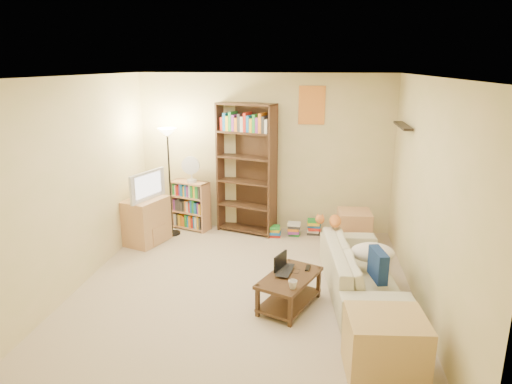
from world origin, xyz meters
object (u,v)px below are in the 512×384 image
at_px(television, 144,185).
at_px(tall_bookshelf, 246,166).
at_px(desk_fan, 191,168).
at_px(side_table, 354,228).
at_px(sofa, 360,270).
at_px(laptop, 290,271).
at_px(tv_stand, 146,221).
at_px(tabby_cat, 332,221).
at_px(mug, 293,284).
at_px(coffee_table, 289,288).
at_px(floor_lamp, 168,151).
at_px(end_cabinet, 385,345).
at_px(short_bookshelf, 190,205).

height_order(television, tall_bookshelf, tall_bookshelf).
xyz_separation_m(desk_fan, side_table, (2.56, -0.35, -0.77)).
distance_m(sofa, laptop, 0.91).
xyz_separation_m(tv_stand, desk_fan, (0.55, 0.63, 0.69)).
relative_size(tabby_cat, mug, 3.27).
distance_m(coffee_table, floor_lamp, 3.05).
relative_size(coffee_table, end_cabinet, 1.42).
height_order(television, side_table, television).
bearing_deg(end_cabinet, tall_bookshelf, 117.33).
bearing_deg(television, desk_fan, -22.11).
bearing_deg(laptop, coffee_table, -168.38).
xyz_separation_m(tv_stand, short_bookshelf, (0.51, 0.67, 0.06)).
bearing_deg(end_cabinet, tv_stand, 139.77).
distance_m(short_bookshelf, floor_lamp, 1.02).
bearing_deg(tv_stand, coffee_table, -16.49).
distance_m(laptop, mug, 0.37).
distance_m(tv_stand, tall_bookshelf, 1.75).
bearing_deg(sofa, laptop, 108.52).
relative_size(mug, desk_fan, 0.32).
relative_size(mug, short_bookshelf, 0.17).
distance_m(tabby_cat, short_bookshelf, 2.53).
height_order(laptop, tv_stand, tv_stand).
bearing_deg(floor_lamp, coffee_table, -45.32).
bearing_deg(desk_fan, coffee_table, -52.74).
relative_size(tv_stand, side_table, 1.28).
height_order(laptop, floor_lamp, floor_lamp).
bearing_deg(coffee_table, short_bookshelf, 150.75).
xyz_separation_m(mug, floor_lamp, (-2.04, 2.30, 0.94)).
distance_m(tabby_cat, television, 2.81).
bearing_deg(short_bookshelf, desk_fan, -23.79).
xyz_separation_m(tall_bookshelf, side_table, (1.67, -0.39, -0.82)).
xyz_separation_m(tabby_cat, television, (-2.76, 0.46, 0.27)).
distance_m(television, floor_lamp, 0.65).
bearing_deg(mug, tall_bookshelf, 108.88).
relative_size(laptop, mug, 3.00).
xyz_separation_m(tall_bookshelf, floor_lamp, (-1.16, -0.28, 0.26)).
relative_size(television, end_cabinet, 1.10).
height_order(coffee_table, floor_lamp, floor_lamp).
height_order(coffee_table, mug, mug).
distance_m(sofa, coffee_table, 0.94).
distance_m(tall_bookshelf, short_bookshelf, 1.16).
xyz_separation_m(laptop, mug, (0.05, -0.37, 0.03)).
xyz_separation_m(mug, tall_bookshelf, (-0.88, 2.57, 0.68)).
xyz_separation_m(mug, end_cabinet, (0.84, -0.76, -0.14)).
relative_size(sofa, short_bookshelf, 2.47).
bearing_deg(side_table, television, -174.88).
relative_size(television, tall_bookshelf, 0.35).
relative_size(tall_bookshelf, side_table, 3.83).
distance_m(tv_stand, desk_fan, 1.08).
xyz_separation_m(sofa, tabby_cat, (-0.32, 0.70, 0.35)).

